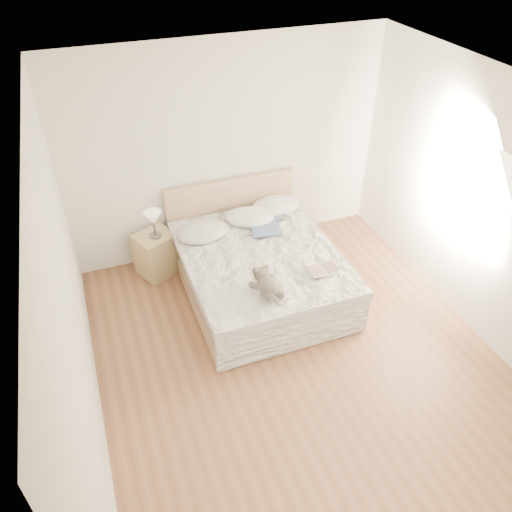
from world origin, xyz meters
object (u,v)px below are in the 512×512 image
at_px(table_lamp, 153,219).
at_px(childrens_book, 323,270).
at_px(photo_book, 216,228).
at_px(nightstand, 157,254).
at_px(bed, 258,269).
at_px(teddy_bear, 268,291).

bearing_deg(table_lamp, childrens_book, -41.36).
distance_m(photo_book, childrens_book, 1.45).
relative_size(nightstand, photo_book, 1.92).
distance_m(bed, table_lamp, 1.37).
bearing_deg(photo_book, nightstand, 155.59).
bearing_deg(photo_book, teddy_bear, -90.31).
height_order(bed, nightstand, bed).
distance_m(childrens_book, teddy_bear, 0.71).
bearing_deg(bed, childrens_book, -51.24).
distance_m(photo_book, teddy_bear, 1.33).
distance_m(nightstand, photo_book, 0.83).
height_order(table_lamp, teddy_bear, table_lamp).
xyz_separation_m(bed, photo_book, (-0.35, 0.53, 0.32)).
bearing_deg(photo_book, bed, -64.37).
xyz_separation_m(nightstand, photo_book, (0.72, -0.22, 0.35)).
height_order(bed, childrens_book, bed).
bearing_deg(childrens_book, nightstand, 139.26).
xyz_separation_m(nightstand, teddy_bear, (0.88, -1.54, 0.37)).
bearing_deg(nightstand, childrens_book, -41.49).
distance_m(bed, teddy_bear, 0.87).
bearing_deg(childrens_book, bed, 129.51).
xyz_separation_m(bed, table_lamp, (-1.05, 0.73, 0.50)).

